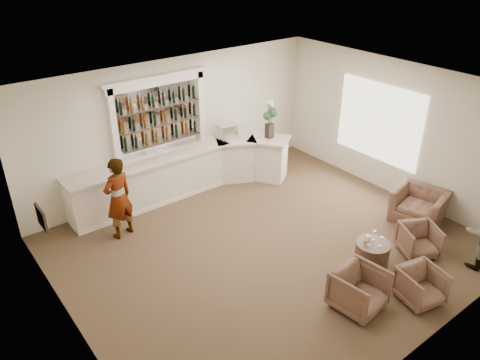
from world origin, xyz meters
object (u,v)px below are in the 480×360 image
at_px(flower_vase, 270,117).
at_px(sommelier, 118,198).
at_px(armchair_right, 419,240).
at_px(armchair_left, 359,290).
at_px(cocktail_table, 372,254).
at_px(armchair_far, 419,205).
at_px(armchair_center, 421,286).
at_px(bar_counter, 184,173).
at_px(espresso_machine, 227,132).

bearing_deg(flower_vase, sommelier, -178.06).
xyz_separation_m(armchair_right, flower_vase, (-0.18, 4.45, 1.39)).
xyz_separation_m(sommelier, armchair_left, (2.28, -4.57, -0.53)).
bearing_deg(cocktail_table, sommelier, 130.88).
distance_m(sommelier, armchair_far, 6.65).
distance_m(cocktail_table, armchair_center, 1.19).
xyz_separation_m(cocktail_table, flower_vase, (0.86, 4.10, 1.46)).
bearing_deg(armchair_far, armchair_left, -86.31).
bearing_deg(bar_counter, sommelier, -160.36).
xyz_separation_m(armchair_left, flower_vase, (2.01, 4.72, 1.33)).
bearing_deg(cocktail_table, bar_counter, 106.42).
relative_size(sommelier, armchair_far, 1.65).
xyz_separation_m(sommelier, armchair_right, (4.47, -4.30, -0.59)).
relative_size(armchair_right, armchair_far, 0.64).
height_order(bar_counter, espresso_machine, espresso_machine).
bearing_deg(sommelier, espresso_machine, 178.47).
distance_m(bar_counter, armchair_right, 5.59).
bearing_deg(sommelier, flower_vase, 167.68).
bearing_deg(armchair_far, cocktail_table, -92.73).
relative_size(bar_counter, armchair_left, 6.80).
bearing_deg(espresso_machine, sommelier, -161.97).
xyz_separation_m(cocktail_table, armchair_right, (1.05, -0.35, 0.07)).
height_order(cocktail_table, armchair_far, armchair_far).
bearing_deg(cocktail_table, flower_vase, 78.13).
xyz_separation_m(armchair_center, flower_vase, (1.02, 5.28, 1.39)).
relative_size(armchair_far, flower_vase, 1.09).
bearing_deg(armchair_center, armchair_far, 47.35).
bearing_deg(armchair_left, bar_counter, 85.93).
xyz_separation_m(armchair_center, armchair_right, (1.20, 0.83, -0.00)).
distance_m(armchair_center, espresso_machine, 5.98).
distance_m(armchair_left, armchair_far, 3.49).
bearing_deg(bar_counter, flower_vase, -14.59).
xyz_separation_m(armchair_far, flower_vase, (-1.32, 3.68, 1.35)).
bearing_deg(armchair_far, armchair_center, -69.25).
bearing_deg(flower_vase, cocktail_table, -101.87).
relative_size(armchair_left, armchair_far, 0.76).
bearing_deg(cocktail_table, armchair_far, 10.85).
bearing_deg(armchair_center, bar_counter, 114.85).
bearing_deg(armchair_left, flower_vase, 60.34).
bearing_deg(flower_vase, armchair_left, -113.08).
height_order(armchair_left, flower_vase, flower_vase).
bearing_deg(armchair_center, sommelier, 135.53).
bearing_deg(espresso_machine, armchair_far, -57.31).
distance_m(bar_counter, cocktail_table, 4.90).
height_order(cocktail_table, flower_vase, flower_vase).
height_order(cocktail_table, armchair_left, armchair_left).
distance_m(sommelier, armchair_right, 6.24).
height_order(bar_counter, armchair_center, bar_counter).
height_order(armchair_center, flower_vase, flower_vase).
distance_m(armchair_center, armchair_far, 2.83).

